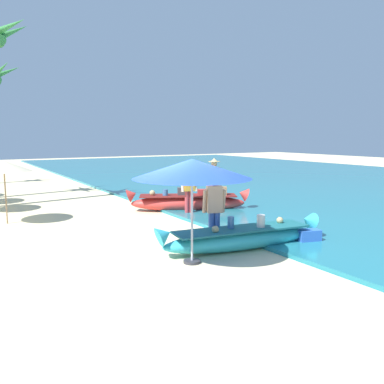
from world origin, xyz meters
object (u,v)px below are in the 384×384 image
(patio_umbrella_large, at_px, (192,169))
(person_vendor_hatted, at_px, (189,186))
(person_vendor_assistant, at_px, (214,179))
(cooler_box, at_px, (309,237))
(boat_cyan_foreground, at_px, (242,237))
(person_tourist_customer, at_px, (214,207))
(boat_red_midground, at_px, (188,202))

(patio_umbrella_large, bearing_deg, person_vendor_hatted, 60.21)
(person_vendor_hatted, relative_size, patio_umbrella_large, 0.71)
(person_vendor_hatted, relative_size, person_vendor_assistant, 0.95)
(person_vendor_hatted, bearing_deg, cooler_box, -81.67)
(boat_cyan_foreground, distance_m, person_tourist_customer, 0.97)
(person_vendor_assistant, xyz_separation_m, cooler_box, (-0.96, -5.57, -0.87))
(patio_umbrella_large, bearing_deg, person_vendor_assistant, 52.10)
(boat_red_midground, relative_size, person_vendor_assistant, 2.23)
(person_vendor_assistant, distance_m, cooler_box, 5.72)
(cooler_box, bearing_deg, person_tourist_customer, 169.20)
(boat_cyan_foreground, xyz_separation_m, person_vendor_hatted, (1.00, 4.15, 0.72))
(boat_cyan_foreground, height_order, person_tourist_customer, person_tourist_customer)
(person_vendor_hatted, xyz_separation_m, person_tourist_customer, (-1.42, -3.60, -0.04))
(cooler_box, bearing_deg, person_vendor_hatted, 113.97)
(boat_red_midground, distance_m, person_tourist_customer, 4.69)
(patio_umbrella_large, distance_m, cooler_box, 3.68)
(person_tourist_customer, bearing_deg, person_vendor_hatted, 68.51)
(boat_cyan_foreground, xyz_separation_m, person_vendor_assistant, (2.64, 5.08, 0.77))
(boat_red_midground, height_order, person_vendor_hatted, person_vendor_hatted)
(person_vendor_hatted, bearing_deg, patio_umbrella_large, -119.79)
(boat_cyan_foreground, bearing_deg, person_vendor_assistant, 62.57)
(person_vendor_hatted, bearing_deg, person_tourist_customer, -111.49)
(person_tourist_customer, xyz_separation_m, person_vendor_assistant, (3.05, 4.53, 0.10))
(person_tourist_customer, xyz_separation_m, patio_umbrella_large, (-1.12, -0.83, 1.02))
(boat_red_midground, xyz_separation_m, person_vendor_assistant, (1.26, 0.25, 0.73))
(patio_umbrella_large, relative_size, cooler_box, 4.46)
(boat_cyan_foreground, relative_size, person_vendor_hatted, 2.47)
(boat_cyan_foreground, xyz_separation_m, boat_red_midground, (1.38, 4.83, 0.04))
(person_tourist_customer, distance_m, person_vendor_assistant, 5.46)
(boat_cyan_foreground, height_order, patio_umbrella_large, patio_umbrella_large)
(person_vendor_assistant, bearing_deg, boat_cyan_foreground, -117.43)
(boat_cyan_foreground, distance_m, boat_red_midground, 5.03)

